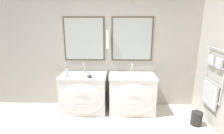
{
  "coord_description": "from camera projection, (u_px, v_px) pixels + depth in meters",
  "views": [
    {
      "loc": [
        0.31,
        -2.01,
        1.98
      ],
      "look_at": [
        0.22,
        1.32,
        1.09
      ],
      "focal_mm": 28.0,
      "sensor_mm": 36.0,
      "label": 1
    }
  ],
  "objects": [
    {
      "name": "wall_back",
      "position": [
        103.0,
        51.0,
        3.96
      ],
      "size": [
        5.87,
        0.16,
        2.6
      ],
      "color": "#B2ADA3",
      "rests_on": "ground_plane"
    },
    {
      "name": "vanity_left",
      "position": [
        84.0,
        94.0,
        3.83
      ],
      "size": [
        1.0,
        0.68,
        0.84
      ],
      "color": "white",
      "rests_on": "ground_plane"
    },
    {
      "name": "vanity_right",
      "position": [
        132.0,
        94.0,
        3.8
      ],
      "size": [
        1.0,
        0.68,
        0.84
      ],
      "color": "white",
      "rests_on": "ground_plane"
    },
    {
      "name": "faucet_left",
      "position": [
        84.0,
        68.0,
        3.87
      ],
      "size": [
        0.17,
        0.14,
        0.23
      ],
      "color": "silver",
      "rests_on": "vanity_left"
    },
    {
      "name": "faucet_right",
      "position": [
        132.0,
        69.0,
        3.84
      ],
      "size": [
        0.17,
        0.14,
        0.23
      ],
      "color": "silver",
      "rests_on": "vanity_right"
    },
    {
      "name": "toiletry_bottle",
      "position": [
        67.0,
        72.0,
        3.64
      ],
      "size": [
        0.06,
        0.06,
        0.21
      ],
      "color": "silver",
      "rests_on": "vanity_left"
    },
    {
      "name": "amenity_bowl",
      "position": [
        89.0,
        76.0,
        3.59
      ],
      "size": [
        0.1,
        0.1,
        0.06
      ],
      "color": "#4C4742",
      "rests_on": "vanity_left"
    },
    {
      "name": "soap_dish",
      "position": [
        126.0,
        77.0,
        3.57
      ],
      "size": [
        0.09,
        0.06,
        0.04
      ],
      "color": "white",
      "rests_on": "vanity_right"
    },
    {
      "name": "waste_bin",
      "position": [
        197.0,
        118.0,
        3.39
      ],
      "size": [
        0.21,
        0.21,
        0.27
      ],
      "color": "#282626",
      "rests_on": "ground_plane"
    }
  ]
}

